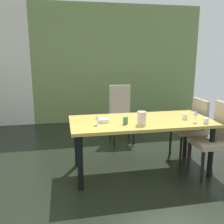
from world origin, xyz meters
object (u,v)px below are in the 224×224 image
(dining_table, at_px, (141,126))
(chair_right_far, at_px, (192,125))
(pitcher_left, at_px, (142,118))
(serving_bowl_north, at_px, (104,120))
(wine_glass_rear, at_px, (98,118))
(cup_near_window, at_px, (125,120))
(wine_glass_east, at_px, (196,113))
(cup_corner, at_px, (185,116))
(cup_center, at_px, (206,121))
(chair_head_far, at_px, (121,111))
(chair_right_near, at_px, (215,136))

(dining_table, relative_size, chair_right_far, 2.05)
(chair_right_far, xyz_separation_m, pitcher_left, (-1.02, -0.54, 0.30))
(serving_bowl_north, bearing_deg, wine_glass_rear, -131.14)
(dining_table, bearing_deg, cup_near_window, -149.56)
(wine_glass_east, xyz_separation_m, serving_bowl_north, (-1.20, 0.24, -0.10))
(dining_table, height_order, cup_corner, cup_corner)
(pitcher_left, bearing_deg, wine_glass_rear, 170.40)
(cup_center, bearing_deg, cup_corner, 122.70)
(chair_head_far, bearing_deg, dining_table, 88.48)
(wine_glass_east, bearing_deg, pitcher_left, 177.96)
(chair_right_far, bearing_deg, cup_corner, 138.47)
(cup_center, bearing_deg, wine_glass_east, 141.30)
(wine_glass_east, bearing_deg, cup_center, -38.70)
(wine_glass_east, bearing_deg, chair_right_near, -11.02)
(chair_right_near, distance_m, wine_glass_rear, 1.63)
(cup_center, height_order, cup_near_window, cup_near_window)
(chair_right_far, relative_size, wine_glass_east, 5.79)
(chair_head_far, xyz_separation_m, serving_bowl_north, (-0.57, -1.41, 0.20))
(wine_glass_rear, bearing_deg, cup_near_window, -3.98)
(wine_glass_east, height_order, pitcher_left, pitcher_left)
(pitcher_left, bearing_deg, cup_near_window, 160.64)
(chair_right_far, height_order, wine_glass_rear, chair_right_far)
(dining_table, height_order, cup_near_window, cup_near_window)
(chair_right_far, height_order, chair_right_near, chair_right_near)
(wine_glass_rear, relative_size, cup_corner, 1.60)
(wine_glass_east, distance_m, wine_glass_rear, 1.31)
(chair_right_near, bearing_deg, serving_bowl_north, 78.85)
(chair_right_far, distance_m, pitcher_left, 1.19)
(serving_bowl_north, bearing_deg, dining_table, 1.70)
(cup_near_window, bearing_deg, chair_right_near, -7.08)
(serving_bowl_north, bearing_deg, cup_near_window, -28.31)
(cup_near_window, height_order, pitcher_left, pitcher_left)
(chair_right_far, relative_size, chair_right_near, 0.94)
(chair_right_far, bearing_deg, pitcher_left, 117.63)
(chair_right_far, height_order, cup_corner, chair_right_far)
(chair_right_near, bearing_deg, cup_corner, 56.61)
(wine_glass_east, bearing_deg, serving_bowl_north, 168.82)
(dining_table, xyz_separation_m, cup_near_window, (-0.27, -0.16, 0.13))
(wine_glass_rear, bearing_deg, chair_right_near, -6.37)
(wine_glass_east, height_order, serving_bowl_north, wine_glass_east)
(pitcher_left, bearing_deg, wine_glass_east, -2.04)
(wine_glass_rear, bearing_deg, pitcher_left, -9.60)
(cup_corner, bearing_deg, chair_right_far, 48.47)
(chair_right_far, distance_m, cup_corner, 0.58)
(chair_right_near, distance_m, pitcher_left, 1.07)
(chair_head_far, xyz_separation_m, wine_glass_east, (0.64, -1.64, 0.30))
(chair_right_near, distance_m, cup_center, 0.30)
(dining_table, bearing_deg, chair_right_near, -17.84)
(chair_head_far, bearing_deg, wine_glass_east, 111.15)
(dining_table, distance_m, chair_head_far, 1.39)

